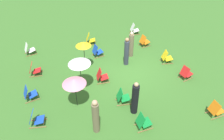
{
  "coord_description": "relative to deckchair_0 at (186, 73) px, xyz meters",
  "views": [
    {
      "loc": [
        -8.8,
        4.88,
        7.91
      ],
      "look_at": [
        0.0,
        1.2,
        0.5
      ],
      "focal_mm": 33.62,
      "sensor_mm": 36.0,
      "label": 1
    }
  ],
  "objects": [
    {
      "name": "umbrella_0",
      "position": [
        3.1,
        5.09,
        1.4
      ],
      "size": [
        0.9,
        0.9,
        1.9
      ],
      "color": "black",
      "rests_on": "ground"
    },
    {
      "name": "deckchair_10",
      "position": [
        1.62,
        4.58,
        0.0
      ],
      "size": [
        0.59,
        0.83,
        0.83
      ],
      "rotation": [
        0.0,
        0.0,
        -0.16
      ],
      "color": "olive",
      "rests_on": "ground"
    },
    {
      "name": "deckchair_13",
      "position": [
        6.15,
        8.1,
        0.0
      ],
      "size": [
        0.56,
        0.81,
        0.83
      ],
      "rotation": [
        0.0,
        0.0,
        0.11
      ],
      "color": "olive",
      "rests_on": "ground"
    },
    {
      "name": "person_2",
      "position": [
        3.35,
        1.86,
        0.47
      ],
      "size": [
        0.46,
        0.46,
        1.77
      ],
      "rotation": [
        0.0,
        0.0,
        5.64
      ],
      "color": "#72664C",
      "rests_on": "ground"
    },
    {
      "name": "umbrella_1",
      "position": [
        1.44,
        5.79,
        1.46
      ],
      "size": [
        1.16,
        1.16,
        1.99
      ],
      "color": "black",
      "rests_on": "ground"
    },
    {
      "name": "deckchair_2",
      "position": [
        4.17,
        3.95,
        0.0
      ],
      "size": [
        0.55,
        0.8,
        0.83
      ],
      "rotation": [
        0.0,
        0.0,
        0.1
      ],
      "color": "olive",
      "rests_on": "ground"
    },
    {
      "name": "deckchair_0",
      "position": [
        0.0,
        0.0,
        0.0
      ],
      "size": [
        0.58,
        0.82,
        0.83
      ],
      "rotation": [
        0.0,
        0.0,
        0.14
      ],
      "color": "olive",
      "rests_on": "ground"
    },
    {
      "name": "umbrella_2",
      "position": [
        0.35,
        6.36,
        1.21
      ],
      "size": [
        1.12,
        1.12,
        1.72
      ],
      "color": "black",
      "rests_on": "ground"
    },
    {
      "name": "deckchair_9",
      "position": [
        -2.09,
        4.0,
        0.0
      ],
      "size": [
        0.52,
        0.79,
        0.83
      ],
      "rotation": [
        0.0,
        0.0,
        -0.06
      ],
      "color": "olive",
      "rests_on": "ground"
    },
    {
      "name": "person_3",
      "position": [
        2.6,
        2.56,
        0.53
      ],
      "size": [
        0.33,
        0.33,
        1.87
      ],
      "rotation": [
        0.0,
        0.0,
        1.66
      ],
      "color": "#333847",
      "rests_on": "ground"
    },
    {
      "name": "deckchair_4",
      "position": [
        1.79,
        0.11,
        0.0
      ],
      "size": [
        0.66,
        0.86,
        0.83
      ],
      "rotation": [
        0.0,
        0.0,
        -0.27
      ],
      "color": "olive",
      "rests_on": "ground"
    },
    {
      "name": "deckchair_8",
      "position": [
        -2.79,
        0.47,
        0.0
      ],
      "size": [
        0.51,
        0.78,
        0.83
      ],
      "rotation": [
        0.0,
        0.0,
        -0.05
      ],
      "color": "olive",
      "rests_on": "ground"
    },
    {
      "name": "deckchair_5",
      "position": [
        -0.06,
        8.39,
        0.0
      ],
      "size": [
        0.67,
        0.86,
        0.83
      ],
      "rotation": [
        0.0,
        0.0,
        -0.28
      ],
      "color": "olive",
      "rests_on": "ground"
    },
    {
      "name": "person_1",
      "position": [
        -1.45,
        5.97,
        0.54
      ],
      "size": [
        0.4,
        0.4,
        1.89
      ],
      "rotation": [
        0.0,
        0.0,
        5.87
      ],
      "color": "#72664C",
      "rests_on": "ground"
    },
    {
      "name": "deckchair_14",
      "position": [
        -0.33,
        4.19,
        0.0
      ],
      "size": [
        0.63,
        0.85,
        0.83
      ],
      "rotation": [
        0.0,
        0.0,
        -0.23
      ],
      "color": "olive",
      "rests_on": "ground"
    },
    {
      "name": "deckchair_3",
      "position": [
        3.73,
        8.04,
        0.0
      ],
      "size": [
        0.62,
        0.84,
        0.83
      ],
      "rotation": [
        0.0,
        0.0,
        -0.21
      ],
      "color": "olive",
      "rests_on": "ground"
    },
    {
      "name": "deckchair_6",
      "position": [
        1.73,
        8.49,
        0.0
      ],
      "size": [
        0.55,
        0.8,
        0.83
      ],
      "rotation": [
        0.0,
        0.0,
        0.1
      ],
      "color": "olive",
      "rests_on": "ground"
    },
    {
      "name": "deckchair_11",
      "position": [
        6.04,
        0.21,
        0.0
      ],
      "size": [
        0.65,
        0.85,
        0.83
      ],
      "rotation": [
        0.0,
        0.0,
        -0.24
      ],
      "color": "olive",
      "rests_on": "ground"
    },
    {
      "name": "deckchair_7",
      "position": [
        5.89,
        3.89,
        0.0
      ],
      "size": [
        0.68,
        0.87,
        0.83
      ],
      "rotation": [
        0.0,
        0.0,
        -0.31
      ],
      "color": "olive",
      "rests_on": "ground"
    },
    {
      "name": "person_0",
      "position": [
        -1.12,
        3.93,
        0.51
      ],
      "size": [
        0.4,
        0.4,
        1.87
      ],
      "rotation": [
        0.0,
        0.0,
        2.92
      ],
      "color": "black",
      "rests_on": "ground"
    },
    {
      "name": "deckchair_1",
      "position": [
        4.11,
        0.41,
        0.0
      ],
      "size": [
        0.54,
        0.8,
        0.83
      ],
      "rotation": [
        0.0,
        0.0,
        0.09
      ],
      "color": "olive",
      "rests_on": "ground"
    },
    {
      "name": "ground_plane",
      "position": [
        1.76,
        2.68,
        -0.37
      ],
      "size": [
        40.0,
        40.0,
        0.0
      ],
      "primitive_type": "plane",
      "color": "#386B28"
    }
  ]
}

